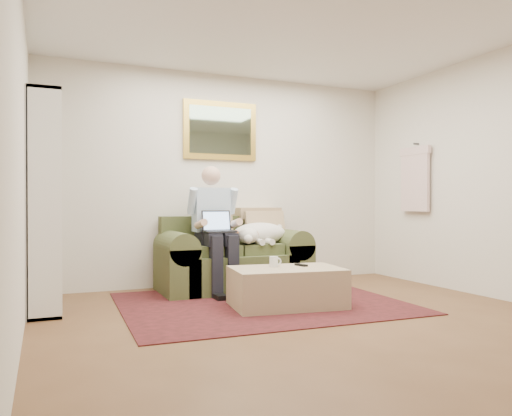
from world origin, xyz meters
TOP-DOWN VIEW (x-y plane):
  - room_shell at (0.00, 0.35)m, footprint 4.51×5.00m
  - rug at (-0.11, 1.16)m, footprint 2.78×2.26m
  - sofa at (-0.09, 2.04)m, footprint 1.69×0.86m
  - seated_man at (-0.34, 1.88)m, footprint 0.56×0.80m
  - laptop at (-0.34, 1.82)m, footprint 0.33×0.26m
  - sleeping_dog at (0.21, 1.95)m, footprint 0.70×0.44m
  - ottoman at (0.04, 0.91)m, footprint 1.12×0.79m
  - coffee_mug at (-0.04, 1.03)m, footprint 0.08×0.08m
  - tv_remote at (0.24, 0.98)m, footprint 0.08×0.16m
  - bookshelf at (-2.10, 1.60)m, footprint 0.28×0.80m
  - wall_mirror at (-0.09, 2.47)m, footprint 0.94×0.04m
  - hanging_shirt at (2.19, 1.60)m, footprint 0.06×0.52m

SIDE VIEW (x-z plane):
  - rug at x=-0.11m, z-range 0.00..0.01m
  - ottoman at x=0.04m, z-range 0.00..0.38m
  - sofa at x=-0.09m, z-range -0.22..0.80m
  - tv_remote at x=0.24m, z-range 0.38..0.40m
  - coffee_mug at x=-0.04m, z-range 0.38..0.48m
  - sleeping_dog at x=0.21m, z-range 0.52..0.78m
  - seated_man at x=-0.34m, z-range 0.00..1.43m
  - laptop at x=-0.34m, z-range 0.63..0.87m
  - bookshelf at x=-2.10m, z-range 0.00..2.00m
  - room_shell at x=0.00m, z-range 0.00..2.61m
  - hanging_shirt at x=2.19m, z-range 0.90..1.80m
  - wall_mirror at x=-0.09m, z-range 1.54..2.26m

